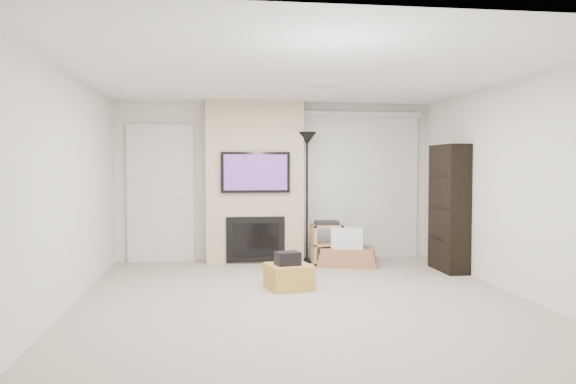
{
  "coord_description": "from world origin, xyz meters",
  "views": [
    {
      "loc": [
        -0.98,
        -6.19,
        1.5
      ],
      "look_at": [
        0.0,
        1.2,
        1.15
      ],
      "focal_mm": 35.0,
      "sensor_mm": 36.0,
      "label": 1
    }
  ],
  "objects": [
    {
      "name": "box_stack",
      "position": [
        1.02,
        2.04,
        0.22
      ],
      "size": [
        1.01,
        0.87,
        0.58
      ],
      "color": "#AA6F4A",
      "rests_on": "floor"
    },
    {
      "name": "ottoman",
      "position": [
        -0.08,
        0.52,
        0.15
      ],
      "size": [
        0.59,
        0.59,
        0.3
      ],
      "primitive_type": "cube",
      "rotation": [
        0.0,
        0.0,
        0.21
      ],
      "color": "#BC8E3B",
      "rests_on": "floor"
    },
    {
      "name": "wall_left",
      "position": [
        -2.5,
        0.0,
        1.25
      ],
      "size": [
        0.0,
        5.5,
        2.5
      ],
      "primitive_type": "cube",
      "rotation": [
        1.57,
        0.0,
        1.57
      ],
      "color": "silver",
      "rests_on": "ground"
    },
    {
      "name": "vertical_blinds",
      "position": [
        1.4,
        2.7,
        1.27
      ],
      "size": [
        1.98,
        0.1,
        2.37
      ],
      "color": "silver",
      "rests_on": "floor"
    },
    {
      "name": "black_bag",
      "position": [
        -0.1,
        0.48,
        0.38
      ],
      "size": [
        0.32,
        0.27,
        0.16
      ],
      "primitive_type": "cube",
      "rotation": [
        0.0,
        0.0,
        0.21
      ],
      "color": "black",
      "rests_on": "ottoman"
    },
    {
      "name": "av_stand",
      "position": [
        0.73,
        2.2,
        0.35
      ],
      "size": [
        0.45,
        0.38,
        0.66
      ],
      "color": "tan",
      "rests_on": "floor"
    },
    {
      "name": "wall_right",
      "position": [
        2.5,
        0.0,
        1.25
      ],
      "size": [
        0.0,
        5.5,
        2.5
      ],
      "primitive_type": "cube",
      "rotation": [
        1.57,
        0.0,
        1.57
      ],
      "color": "silver",
      "rests_on": "ground"
    },
    {
      "name": "wall_back",
      "position": [
        0.0,
        2.75,
        1.25
      ],
      "size": [
        5.0,
        0.0,
        2.5
      ],
      "primitive_type": "cube",
      "rotation": [
        1.57,
        0.0,
        0.0
      ],
      "color": "silver",
      "rests_on": "ground"
    },
    {
      "name": "floor",
      "position": [
        0.0,
        0.0,
        0.0
      ],
      "size": [
        5.0,
        5.5,
        0.0
      ],
      "primitive_type": "cube",
      "color": "#A59D8D",
      "rests_on": "ground"
    },
    {
      "name": "ceiling",
      "position": [
        0.0,
        0.0,
        2.5
      ],
      "size": [
        5.0,
        5.5,
        0.0
      ],
      "primitive_type": "cube",
      "color": "white",
      "rests_on": "wall_back"
    },
    {
      "name": "entry_door",
      "position": [
        -1.8,
        2.71,
        1.05
      ],
      "size": [
        1.02,
        0.11,
        2.14
      ],
      "color": "silver",
      "rests_on": "floor"
    },
    {
      "name": "fireplace_wall",
      "position": [
        -0.35,
        2.54,
        1.24
      ],
      "size": [
        1.5,
        0.47,
        2.5
      ],
      "color": "#C9B692",
      "rests_on": "floor"
    },
    {
      "name": "wall_front",
      "position": [
        0.0,
        -2.75,
        1.25
      ],
      "size": [
        5.0,
        0.0,
        2.5
      ],
      "primitive_type": "cube",
      "rotation": [
        1.57,
        0.0,
        0.0
      ],
      "color": "silver",
      "rests_on": "ground"
    },
    {
      "name": "hvac_vent",
      "position": [
        0.4,
        0.8,
        2.5
      ],
      "size": [
        0.35,
        0.18,
        0.01
      ],
      "primitive_type": "cube",
      "color": "silver",
      "rests_on": "ceiling"
    },
    {
      "name": "bookshelf",
      "position": [
        2.34,
        1.4,
        0.9
      ],
      "size": [
        0.3,
        0.8,
        1.8
      ],
      "color": "black",
      "rests_on": "floor"
    },
    {
      "name": "floor_lamp",
      "position": [
        0.46,
        2.4,
        1.59
      ],
      "size": [
        0.3,
        0.3,
        2.02
      ],
      "color": "black",
      "rests_on": "floor"
    }
  ]
}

